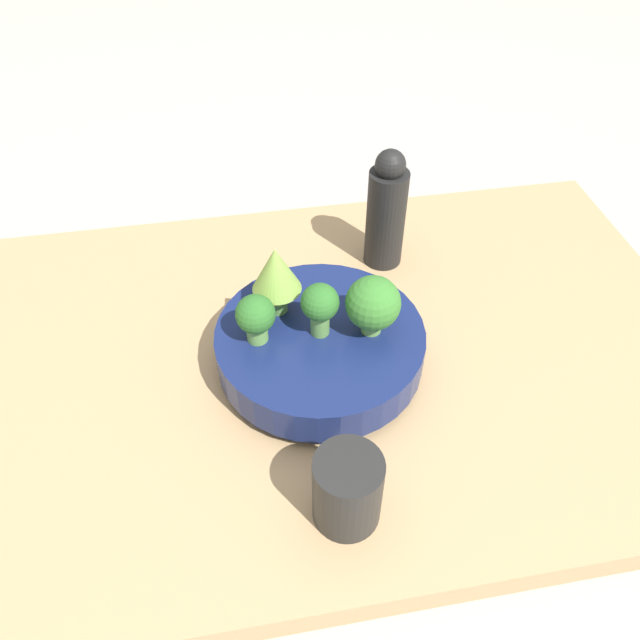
% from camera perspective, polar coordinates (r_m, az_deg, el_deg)
% --- Properties ---
extents(ground_plane, '(6.00, 6.00, 0.00)m').
position_cam_1_polar(ground_plane, '(0.82, -1.52, -4.92)').
color(ground_plane, '#ADA89E').
extents(table, '(1.06, 0.64, 0.04)m').
position_cam_1_polar(table, '(0.81, -1.55, -4.05)').
color(table, tan).
rests_on(table, ground_plane).
extents(bowl, '(0.25, 0.25, 0.06)m').
position_cam_1_polar(bowl, '(0.76, 0.00, -2.39)').
color(bowl, navy).
rests_on(bowl, table).
extents(romanesco_piece_far, '(0.06, 0.06, 0.09)m').
position_cam_1_polar(romanesco_piece_far, '(0.73, -4.05, 4.40)').
color(romanesco_piece_far, '#609347').
rests_on(romanesco_piece_far, bowl).
extents(broccoli_floret_left, '(0.05, 0.05, 0.06)m').
position_cam_1_polar(broccoli_floret_left, '(0.71, -5.91, 0.32)').
color(broccoli_floret_left, '#6BA34C').
rests_on(broccoli_floret_left, bowl).
extents(broccoli_floret_right, '(0.06, 0.06, 0.08)m').
position_cam_1_polar(broccoli_floret_right, '(0.71, 4.86, 1.46)').
color(broccoli_floret_right, '#6BA34C').
rests_on(broccoli_floret_right, bowl).
extents(broccoli_floret_center, '(0.04, 0.04, 0.07)m').
position_cam_1_polar(broccoli_floret_center, '(0.71, 0.00, 1.34)').
color(broccoli_floret_center, '#609347').
rests_on(broccoli_floret_center, bowl).
extents(cup, '(0.07, 0.07, 0.09)m').
position_cam_1_polar(cup, '(0.63, 2.52, -15.24)').
color(cup, black).
rests_on(cup, table).
extents(pepper_mill, '(0.06, 0.06, 0.18)m').
position_cam_1_polar(pepper_mill, '(0.89, 6.08, 9.82)').
color(pepper_mill, black).
rests_on(pepper_mill, table).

